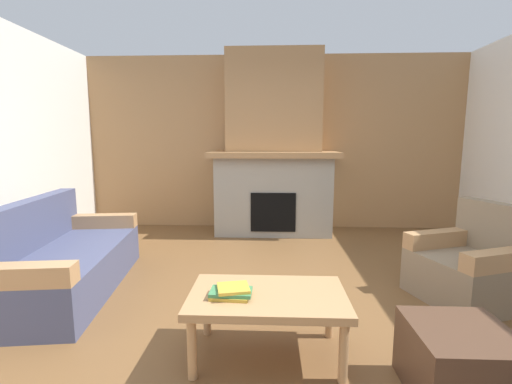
% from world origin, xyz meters
% --- Properties ---
extents(ground, '(9.00, 9.00, 0.00)m').
position_xyz_m(ground, '(0.00, 0.00, 0.00)').
color(ground, brown).
extents(wall_back_wood_panel, '(6.00, 0.12, 2.70)m').
position_xyz_m(wall_back_wood_panel, '(0.00, 3.00, 1.35)').
color(wall_back_wood_panel, '#A87A4C').
rests_on(wall_back_wood_panel, ground).
extents(fireplace, '(1.90, 0.82, 2.70)m').
position_xyz_m(fireplace, '(0.00, 2.62, 1.16)').
color(fireplace, gray).
rests_on(fireplace, ground).
extents(couch, '(1.06, 1.89, 0.85)m').
position_xyz_m(couch, '(-1.97, 0.38, 0.29)').
color(couch, '#474C6B').
rests_on(couch, ground).
extents(armchair, '(0.97, 0.97, 0.85)m').
position_xyz_m(armchair, '(1.73, 0.37, 0.29)').
color(armchair, '#847056').
rests_on(armchair, ground).
extents(coffee_table, '(1.00, 0.60, 0.43)m').
position_xyz_m(coffee_table, '(-0.05, -0.52, 0.38)').
color(coffee_table, tan).
rests_on(coffee_table, ground).
extents(ottoman, '(0.52, 0.52, 0.40)m').
position_xyz_m(ottoman, '(0.99, -0.85, 0.20)').
color(ottoman, '#4C3323').
rests_on(ottoman, ground).
extents(book_stack_near_edge, '(0.26, 0.22, 0.06)m').
position_xyz_m(book_stack_near_edge, '(-0.28, -0.57, 0.46)').
color(book_stack_near_edge, gold).
rests_on(book_stack_near_edge, coffee_table).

